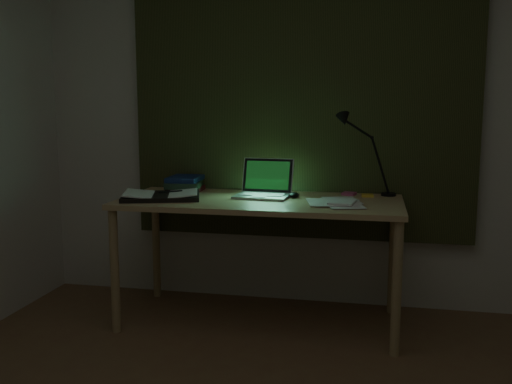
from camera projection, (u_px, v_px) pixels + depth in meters
wall_back at (301, 115)px, 3.69m from camera, size 3.50×0.00×2.50m
curtain at (301, 83)px, 3.62m from camera, size 2.20×0.06×2.00m
desk at (260, 261)px, 3.43m from camera, size 1.66×0.73×0.76m
laptop at (262, 179)px, 3.42m from camera, size 0.35×0.38×0.23m
open_textbook at (161, 195)px, 3.40m from camera, size 0.53×0.44×0.04m
book_stack at (185, 183)px, 3.68m from camera, size 0.26×0.29×0.10m
loose_papers at (334, 202)px, 3.23m from camera, size 0.40×0.41×0.02m
mouse at (294, 195)px, 3.43m from camera, size 0.06×0.09×0.03m
sticky_yellow at (367, 195)px, 3.47m from camera, size 0.08×0.08×0.02m
sticky_pink at (349, 194)px, 3.53m from camera, size 0.10×0.10×0.02m
desk_lamp at (390, 156)px, 3.47m from camera, size 0.33×0.26×0.49m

